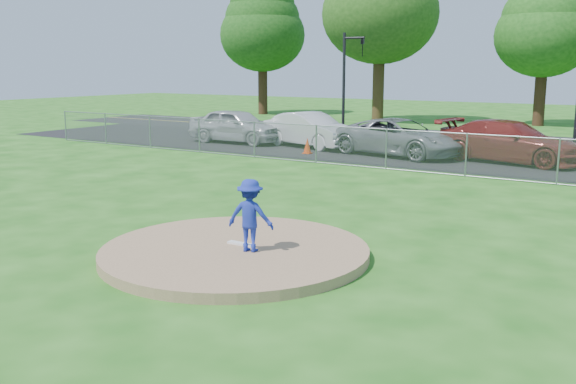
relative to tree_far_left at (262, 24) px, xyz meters
The scene contains 15 objects.
ground 32.60m from the tree_far_left, 46.27° to the right, with size 120.00×120.00×0.00m, color #1A5612.
pitchers_mound 40.27m from the tree_far_left, 56.31° to the right, with size 5.40×5.40×0.20m, color #8F6D4E.
pitching_rubber 40.08m from the tree_far_left, 56.15° to the right, with size 0.60×0.15×0.04m, color white.
chain_link_fence 31.06m from the tree_far_left, 43.67° to the right, with size 40.00×0.06×1.50m, color gray.
parking_lot 28.39m from the tree_far_left, 36.87° to the right, with size 50.00×8.00×0.01m, color black.
street 24.79m from the tree_far_left, 22.25° to the right, with size 60.00×7.00×0.01m, color black.
tree_far_left is the anchor object (origin of this frame).
tree_center 21.03m from the tree_far_left, ahead, with size 6.16×6.16×9.84m.
traffic_signal_left 17.60m from the tree_far_left, 39.73° to the right, with size 1.28×0.20×5.60m.
pitcher 40.41m from the tree_far_left, 55.84° to the right, with size 0.93×0.53×1.43m, color #1C2B9C.
traffic_cone 25.12m from the tree_far_left, 50.86° to the right, with size 0.36×0.36×0.69m, color #DE3D0B.
parked_car_silver 20.88m from the tree_far_left, 59.28° to the right, with size 2.02×5.02×1.71m, color #B4B4B9.
parked_car_white 22.79m from the tree_far_left, 49.59° to the right, with size 1.73×4.95×1.63m, color silver.
parked_car_gray 26.38m from the tree_far_left, 42.23° to the right, with size 2.62×5.68×1.58m, color gray.
parked_car_darkred 29.47m from the tree_far_left, 35.51° to the right, with size 2.34×5.75×1.67m, color maroon.
Camera 1 is at (7.56, -9.96, 3.77)m, focal length 40.00 mm.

